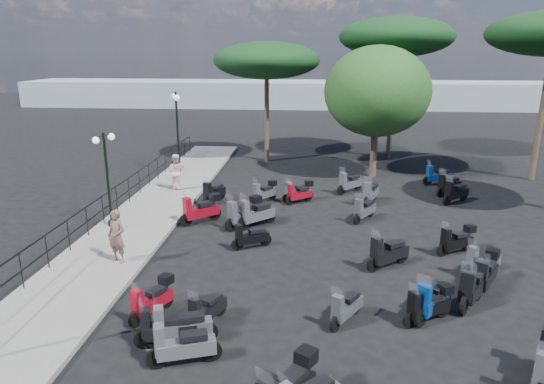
# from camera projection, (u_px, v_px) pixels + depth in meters

# --- Properties ---
(ground) EXTENTS (120.00, 120.00, 0.00)m
(ground) POSITION_uv_depth(u_px,v_px,m) (301.00, 255.00, 16.41)
(ground) COLOR black
(ground) RESTS_ON ground
(sidewalk) EXTENTS (3.00, 30.00, 0.15)m
(sidewalk) POSITION_uv_depth(u_px,v_px,m) (144.00, 218.00, 19.80)
(sidewalk) COLOR slate
(sidewalk) RESTS_ON ground
(railing) EXTENTS (0.04, 26.04, 1.10)m
(railing) POSITION_uv_depth(u_px,v_px,m) (110.00, 199.00, 19.48)
(railing) COLOR black
(railing) RESTS_ON sidewalk
(lamp_post_1) EXTENTS (0.51, 1.03, 3.64)m
(lamp_post_1) POSITION_uv_depth(u_px,v_px,m) (107.00, 174.00, 18.14)
(lamp_post_1) COLOR black
(lamp_post_1) RESTS_ON sidewalk
(lamp_post_2) EXTENTS (0.68, 1.21, 4.35)m
(lamp_post_2) POSITION_uv_depth(u_px,v_px,m) (177.00, 126.00, 26.67)
(lamp_post_2) COLOR black
(lamp_post_2) RESTS_ON sidewalk
(woman) EXTENTS (0.74, 0.60, 1.74)m
(woman) POSITION_uv_depth(u_px,v_px,m) (117.00, 237.00, 15.28)
(woman) COLOR brown
(woman) RESTS_ON sidewalk
(pedestrian_far) EXTENTS (0.87, 0.69, 1.75)m
(pedestrian_far) POSITION_uv_depth(u_px,v_px,m) (176.00, 172.00, 23.40)
(pedestrian_far) COLOR beige
(pedestrian_far) RESTS_ON sidewalk
(scooter_0) EXTENTS (1.61, 0.75, 1.33)m
(scooter_0) POSITION_uv_depth(u_px,v_px,m) (181.00, 327.00, 11.31)
(scooter_0) COLOR black
(scooter_0) RESTS_ON ground
(scooter_1) EXTENTS (0.81, 1.41, 1.21)m
(scooter_1) POSITION_uv_depth(u_px,v_px,m) (206.00, 311.00, 12.11)
(scooter_1) COLOR black
(scooter_1) RESTS_ON ground
(scooter_2) EXTENTS (0.87, 1.45, 1.25)m
(scooter_2) POSITION_uv_depth(u_px,v_px,m) (152.00, 300.00, 12.52)
(scooter_2) COLOR black
(scooter_2) RESTS_ON ground
(scooter_3) EXTENTS (1.49, 1.37, 1.47)m
(scooter_3) POSITION_uv_depth(u_px,v_px,m) (201.00, 210.00, 19.31)
(scooter_3) COLOR black
(scooter_3) RESTS_ON ground
(scooter_4) EXTENTS (1.42, 1.40, 1.49)m
(scooter_4) POSITION_uv_depth(u_px,v_px,m) (256.00, 214.00, 18.91)
(scooter_4) COLOR black
(scooter_4) RESTS_ON ground
(scooter_5) EXTENTS (0.85, 1.64, 1.37)m
(scooter_5) POSITION_uv_depth(u_px,v_px,m) (214.00, 193.00, 21.86)
(scooter_5) COLOR black
(scooter_5) RESTS_ON ground
(scooter_6) EXTENTS (1.59, 0.64, 1.28)m
(scooter_6) POSITION_uv_depth(u_px,v_px,m) (167.00, 329.00, 11.25)
(scooter_6) COLOR black
(scooter_6) RESTS_ON ground
(scooter_7) EXTENTS (0.90, 1.30, 1.19)m
(scooter_7) POSITION_uv_depth(u_px,v_px,m) (346.00, 308.00, 12.24)
(scooter_7) COLOR black
(scooter_7) RESTS_ON ground
(scooter_8) EXTENTS (1.36, 0.86, 1.20)m
(scooter_8) POSITION_uv_depth(u_px,v_px,m) (251.00, 237.00, 16.86)
(scooter_8) COLOR black
(scooter_8) RESTS_ON ground
(scooter_9) EXTENTS (1.32, 1.55, 1.48)m
(scooter_9) POSITION_uv_depth(u_px,v_px,m) (244.00, 213.00, 18.89)
(scooter_9) COLOR black
(scooter_9) RESTS_ON ground
(scooter_10) EXTENTS (1.10, 1.24, 1.20)m
(scooter_10) POSITION_uv_depth(u_px,v_px,m) (264.00, 192.00, 22.01)
(scooter_10) COLOR black
(scooter_10) RESTS_ON ground
(scooter_11) EXTENTS (1.23, 1.03, 1.20)m
(scooter_11) POSITION_uv_depth(u_px,v_px,m) (299.00, 194.00, 21.86)
(scooter_11) COLOR black
(scooter_11) RESTS_ON ground
(scooter_14) EXTENTS (1.37, 0.97, 1.23)m
(scooter_14) POSITION_uv_depth(u_px,v_px,m) (428.00, 306.00, 12.25)
(scooter_14) COLOR black
(scooter_14) RESTS_ON ground
(scooter_15) EXTENTS (1.47, 1.18, 1.41)m
(scooter_15) POSITION_uv_depth(u_px,v_px,m) (388.00, 253.00, 15.35)
(scooter_15) COLOR black
(scooter_15) RESTS_ON ground
(scooter_16) EXTENTS (1.01, 1.41, 1.30)m
(scooter_16) POSITION_uv_depth(u_px,v_px,m) (364.00, 210.00, 19.59)
(scooter_16) COLOR black
(scooter_16) RESTS_ON ground
(scooter_17) EXTENTS (1.41, 0.91, 1.23)m
(scooter_17) POSITION_uv_depth(u_px,v_px,m) (298.00, 192.00, 22.07)
(scooter_17) COLOR black
(scooter_17) RESTS_ON ground
(scooter_20) EXTENTS (1.20, 1.48, 1.43)m
(scooter_20) POSITION_uv_depth(u_px,v_px,m) (432.00, 300.00, 12.46)
(scooter_20) COLOR black
(scooter_20) RESTS_ON ground
(scooter_21) EXTENTS (1.38, 0.98, 1.27)m
(scooter_21) POSITION_uv_depth(u_px,v_px,m) (482.00, 261.00, 14.91)
(scooter_21) COLOR black
(scooter_21) RESTS_ON ground
(scooter_22) EXTENTS (0.91, 1.71, 1.44)m
(scooter_22) POSITION_uv_depth(u_px,v_px,m) (371.00, 193.00, 21.71)
(scooter_22) COLOR black
(scooter_22) RESTS_ON ground
(scooter_23) EXTENTS (1.27, 1.31, 1.37)m
(scooter_23) POSITION_uv_depth(u_px,v_px,m) (349.00, 183.00, 23.45)
(scooter_23) COLOR black
(scooter_23) RESTS_ON ground
(scooter_25) EXTENTS (1.14, 1.63, 1.49)m
(scooter_25) POSITION_uv_depth(u_px,v_px,m) (472.00, 288.00, 13.07)
(scooter_25) COLOR black
(scooter_25) RESTS_ON ground
(scooter_26) EXTENTS (1.10, 1.59, 1.42)m
(scooter_26) POSITION_uv_depth(u_px,v_px,m) (486.00, 274.00, 13.82)
(scooter_26) COLOR black
(scooter_26) RESTS_ON ground
(scooter_27) EXTENTS (1.41, 0.93, 1.24)m
(scooter_27) POSITION_uv_depth(u_px,v_px,m) (457.00, 241.00, 16.41)
(scooter_27) COLOR black
(scooter_27) RESTS_ON ground
(scooter_28) EXTENTS (1.41, 1.21, 1.39)m
(scooter_28) POSITION_uv_depth(u_px,v_px,m) (455.00, 193.00, 21.85)
(scooter_28) COLOR black
(scooter_28) RESTS_ON ground
(scooter_29) EXTENTS (1.65, 0.71, 1.34)m
(scooter_29) POSITION_uv_depth(u_px,v_px,m) (438.00, 176.00, 24.78)
(scooter_29) COLOR black
(scooter_29) RESTS_ON ground
(scooter_30) EXTENTS (1.61, 0.75, 1.33)m
(scooter_30) POSITION_uv_depth(u_px,v_px,m) (182.00, 346.00, 10.57)
(scooter_30) COLOR black
(scooter_30) RESTS_ON ground
(scooter_31) EXTENTS (1.41, 1.21, 1.39)m
(scooter_31) POSITION_uv_depth(u_px,v_px,m) (449.00, 186.00, 23.01)
(scooter_31) COLOR black
(scooter_31) RESTS_ON ground
(broadleaf_tree) EXTENTS (5.58, 5.58, 6.96)m
(broadleaf_tree) POSITION_uv_depth(u_px,v_px,m) (377.00, 92.00, 25.43)
(broadleaf_tree) COLOR #38281E
(broadleaf_tree) RESTS_ON ground
(pine_0) EXTENTS (6.86, 6.86, 8.64)m
(pine_0) POSITION_uv_depth(u_px,v_px,m) (396.00, 37.00, 29.05)
(pine_0) COLOR #38281E
(pine_0) RESTS_ON ground
(pine_2) EXTENTS (6.32, 6.32, 7.20)m
(pine_2) POSITION_uv_depth(u_px,v_px,m) (267.00, 60.00, 28.57)
(pine_2) COLOR #38281E
(pine_2) RESTS_ON ground
(distant_hills) EXTENTS (70.00, 8.00, 3.00)m
(distant_hills) POSITION_uv_depth(u_px,v_px,m) (312.00, 94.00, 59.00)
(distant_hills) COLOR gray
(distant_hills) RESTS_ON ground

